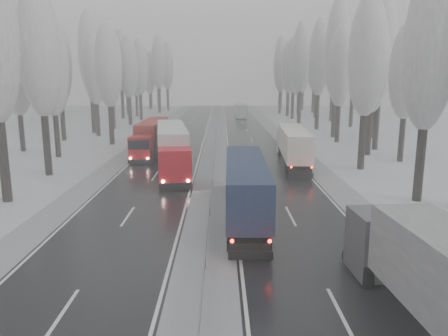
{
  "coord_description": "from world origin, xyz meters",
  "views": [
    {
      "loc": [
        0.74,
        -14.92,
        8.71
      ],
      "look_at": [
        0.99,
        16.84,
        2.2
      ],
      "focal_mm": 35.0,
      "sensor_mm": 36.0,
      "label": 1
    }
  ],
  "objects_px": {
    "truck_cream_box": "(293,143)",
    "box_truck_distant": "(241,111)",
    "truck_red_white": "(172,146)",
    "truck_red_red": "(151,135)",
    "truck_blue_box": "(245,182)"
  },
  "relations": [
    {
      "from": "truck_red_white",
      "to": "truck_red_red",
      "type": "bearing_deg",
      "value": 101.07
    },
    {
      "from": "box_truck_distant",
      "to": "truck_red_white",
      "type": "height_order",
      "value": "truck_red_white"
    },
    {
      "from": "truck_cream_box",
      "to": "truck_red_red",
      "type": "xyz_separation_m",
      "value": [
        -15.73,
        7.29,
        -0.02
      ]
    },
    {
      "from": "truck_blue_box",
      "to": "truck_cream_box",
      "type": "height_order",
      "value": "truck_blue_box"
    },
    {
      "from": "truck_blue_box",
      "to": "truck_red_white",
      "type": "bearing_deg",
      "value": 114.76
    },
    {
      "from": "box_truck_distant",
      "to": "truck_red_white",
      "type": "relative_size",
      "value": 0.5
    },
    {
      "from": "truck_blue_box",
      "to": "truck_red_red",
      "type": "xyz_separation_m",
      "value": [
        -9.83,
        24.7,
        -0.04
      ]
    },
    {
      "from": "truck_red_red",
      "to": "truck_cream_box",
      "type": "bearing_deg",
      "value": -24.59
    },
    {
      "from": "box_truck_distant",
      "to": "truck_cream_box",
      "type": "bearing_deg",
      "value": -85.68
    },
    {
      "from": "truck_cream_box",
      "to": "truck_red_red",
      "type": "height_order",
      "value": "truck_cream_box"
    },
    {
      "from": "truck_red_white",
      "to": "truck_red_red",
      "type": "distance_m",
      "value": 11.22
    },
    {
      "from": "truck_red_red",
      "to": "truck_red_white",
      "type": "bearing_deg",
      "value": -70.75
    },
    {
      "from": "truck_red_white",
      "to": "truck_red_red",
      "type": "height_order",
      "value": "truck_red_white"
    },
    {
      "from": "truck_cream_box",
      "to": "box_truck_distant",
      "type": "xyz_separation_m",
      "value": [
        -2.8,
        55.07,
        -0.63
      ]
    },
    {
      "from": "truck_blue_box",
      "to": "truck_cream_box",
      "type": "relative_size",
      "value": 1.01
    }
  ]
}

